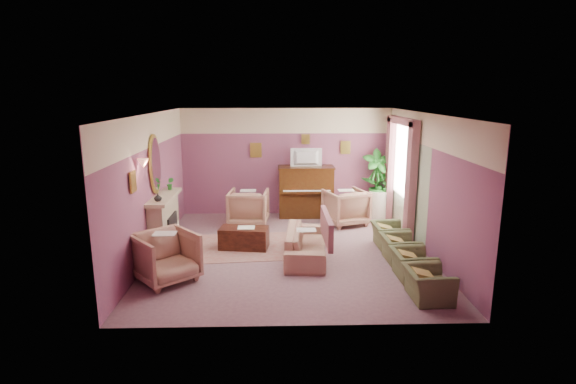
{
  "coord_description": "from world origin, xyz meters",
  "views": [
    {
      "loc": [
        -0.28,
        -8.74,
        3.22
      ],
      "look_at": [
        -0.03,
        0.4,
        1.17
      ],
      "focal_mm": 28.0,
      "sensor_mm": 36.0,
      "label": 1
    }
  ],
  "objects_px": {
    "television": "(306,156)",
    "floral_armchair_right": "(346,205)",
    "side_table": "(378,204)",
    "floral_armchair_front": "(166,254)",
    "olive_chair_c": "(400,244)",
    "piano": "(306,192)",
    "coffee_table": "(244,238)",
    "sofa": "(306,238)",
    "olive_chair_b": "(412,260)",
    "olive_chair_a": "(428,279)",
    "floral_armchair_left": "(248,205)",
    "olive_chair_d": "(389,232)"
  },
  "relations": [
    {
      "from": "television",
      "to": "side_table",
      "type": "height_order",
      "value": "television"
    },
    {
      "from": "piano",
      "to": "olive_chair_d",
      "type": "xyz_separation_m",
      "value": [
        1.6,
        -2.44,
        -0.31
      ]
    },
    {
      "from": "coffee_table",
      "to": "side_table",
      "type": "relative_size",
      "value": 1.43
    },
    {
      "from": "floral_armchair_front",
      "to": "olive_chair_c",
      "type": "bearing_deg",
      "value": 10.79
    },
    {
      "from": "piano",
      "to": "sofa",
      "type": "height_order",
      "value": "piano"
    },
    {
      "from": "piano",
      "to": "olive_chair_c",
      "type": "distance_m",
      "value": 3.65
    },
    {
      "from": "sofa",
      "to": "side_table",
      "type": "xyz_separation_m",
      "value": [
        2.08,
        2.84,
        -0.04
      ]
    },
    {
      "from": "olive_chair_d",
      "to": "floral_armchair_front",
      "type": "bearing_deg",
      "value": -159.09
    },
    {
      "from": "coffee_table",
      "to": "olive_chair_d",
      "type": "distance_m",
      "value": 3.06
    },
    {
      "from": "floral_armchair_front",
      "to": "olive_chair_c",
      "type": "relative_size",
      "value": 1.24
    },
    {
      "from": "sofa",
      "to": "side_table",
      "type": "height_order",
      "value": "sofa"
    },
    {
      "from": "television",
      "to": "sofa",
      "type": "xyz_separation_m",
      "value": [
        -0.19,
        -2.94,
        -1.21
      ]
    },
    {
      "from": "floral_armchair_right",
      "to": "side_table",
      "type": "height_order",
      "value": "floral_armchair_right"
    },
    {
      "from": "floral_armchair_front",
      "to": "television",
      "type": "bearing_deg",
      "value": 56.35
    },
    {
      "from": "television",
      "to": "olive_chair_d",
      "type": "distance_m",
      "value": 3.14
    },
    {
      "from": "floral_armchair_right",
      "to": "floral_armchair_front",
      "type": "distance_m",
      "value": 4.91
    },
    {
      "from": "sofa",
      "to": "olive_chair_b",
      "type": "relative_size",
      "value": 2.51
    },
    {
      "from": "piano",
      "to": "olive_chair_a",
      "type": "relative_size",
      "value": 1.81
    },
    {
      "from": "television",
      "to": "olive_chair_d",
      "type": "relative_size",
      "value": 1.03
    },
    {
      "from": "floral_armchair_left",
      "to": "olive_chair_c",
      "type": "bearing_deg",
      "value": -39.73
    },
    {
      "from": "sofa",
      "to": "floral_armchair_left",
      "type": "distance_m",
      "value": 2.61
    },
    {
      "from": "olive_chair_c",
      "to": "floral_armchair_front",
      "type": "bearing_deg",
      "value": -169.21
    },
    {
      "from": "olive_chair_b",
      "to": "sofa",
      "type": "bearing_deg",
      "value": 148.61
    },
    {
      "from": "floral_armchair_right",
      "to": "olive_chair_d",
      "type": "bearing_deg",
      "value": -68.4
    },
    {
      "from": "olive_chair_a",
      "to": "olive_chair_c",
      "type": "height_order",
      "value": "same"
    },
    {
      "from": "olive_chair_d",
      "to": "side_table",
      "type": "height_order",
      "value": "side_table"
    },
    {
      "from": "television",
      "to": "olive_chair_c",
      "type": "relative_size",
      "value": 1.03
    },
    {
      "from": "television",
      "to": "floral_armchair_right",
      "type": "xyz_separation_m",
      "value": [
        0.93,
        -0.7,
        -1.12
      ]
    },
    {
      "from": "coffee_table",
      "to": "side_table",
      "type": "bearing_deg",
      "value": 34.69
    },
    {
      "from": "sofa",
      "to": "olive_chair_d",
      "type": "height_order",
      "value": "sofa"
    },
    {
      "from": "olive_chair_b",
      "to": "floral_armchair_right",
      "type": "bearing_deg",
      "value": 101.35
    },
    {
      "from": "piano",
      "to": "sofa",
      "type": "xyz_separation_m",
      "value": [
        -0.19,
        -2.99,
        -0.26
      ]
    },
    {
      "from": "coffee_table",
      "to": "olive_chair_c",
      "type": "distance_m",
      "value": 3.16
    },
    {
      "from": "television",
      "to": "olive_chair_c",
      "type": "height_order",
      "value": "television"
    },
    {
      "from": "sofa",
      "to": "olive_chair_d",
      "type": "bearing_deg",
      "value": 16.93
    },
    {
      "from": "floral_armchair_right",
      "to": "piano",
      "type": "bearing_deg",
      "value": 141.13
    },
    {
      "from": "olive_chair_a",
      "to": "olive_chair_d",
      "type": "xyz_separation_m",
      "value": [
        0.0,
        2.46,
        0.0
      ]
    },
    {
      "from": "floral_armchair_right",
      "to": "side_table",
      "type": "xyz_separation_m",
      "value": [
        0.96,
        0.61,
        -0.13
      ]
    },
    {
      "from": "coffee_table",
      "to": "olive_chair_c",
      "type": "xyz_separation_m",
      "value": [
        3.06,
        -0.8,
        0.11
      ]
    },
    {
      "from": "coffee_table",
      "to": "floral_armchair_front",
      "type": "bearing_deg",
      "value": -127.13
    },
    {
      "from": "floral_armchair_front",
      "to": "piano",
      "type": "bearing_deg",
      "value": 56.68
    },
    {
      "from": "olive_chair_c",
      "to": "floral_armchair_right",
      "type": "bearing_deg",
      "value": 104.92
    },
    {
      "from": "floral_armchair_left",
      "to": "olive_chair_d",
      "type": "distance_m",
      "value": 3.52
    },
    {
      "from": "piano",
      "to": "floral_armchair_right",
      "type": "bearing_deg",
      "value": -38.87
    },
    {
      "from": "floral_armchair_front",
      "to": "coffee_table",
      "type": "bearing_deg",
      "value": 52.87
    },
    {
      "from": "coffee_table",
      "to": "olive_chair_c",
      "type": "bearing_deg",
      "value": -14.69
    },
    {
      "from": "olive_chair_c",
      "to": "side_table",
      "type": "relative_size",
      "value": 1.11
    },
    {
      "from": "olive_chair_c",
      "to": "olive_chair_d",
      "type": "relative_size",
      "value": 1.0
    },
    {
      "from": "coffee_table",
      "to": "floral_armchair_right",
      "type": "bearing_deg",
      "value": 35.52
    },
    {
      "from": "side_table",
      "to": "olive_chair_b",
      "type": "bearing_deg",
      "value": -94.17
    }
  ]
}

